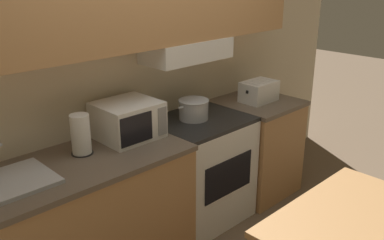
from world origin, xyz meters
The scene contains 10 objects.
ground_plane centered at (0.00, 0.00, 0.00)m, with size 16.00×16.00×0.00m, color brown.
wall_back centered at (0.01, -0.07, 1.55)m, with size 5.26×0.38×2.55m.
lower_counter_main centered at (-0.71, -0.33, 0.44)m, with size 1.46×0.68×0.88m.
lower_counter_right_stub centered at (1.11, -0.33, 0.44)m, with size 0.66×0.68×0.88m.
stove_range centered at (0.40, -0.31, 0.44)m, with size 0.75×0.63×0.88m.
cooking_pot centered at (0.36, -0.28, 0.97)m, with size 0.32×0.24×0.16m.
microwave centered at (-0.23, -0.22, 1.01)m, with size 0.41×0.38×0.26m.
toaster centered at (1.11, -0.34, 0.97)m, with size 0.33×0.22×0.18m.
sink_basin centered at (-1.12, -0.33, 0.90)m, with size 0.47×0.40×0.24m.
paper_towel_roll centered at (-0.61, -0.24, 1.01)m, with size 0.14×0.14×0.26m.
Camera 1 is at (-1.85, -2.53, 2.03)m, focal length 40.00 mm.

